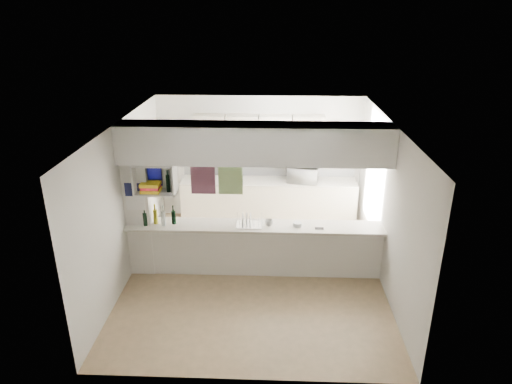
# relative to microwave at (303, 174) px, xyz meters

# --- Properties ---
(floor) EXTENTS (4.80, 4.80, 0.00)m
(floor) POSITION_rel_microwave_xyz_m (-0.89, -2.05, -1.09)
(floor) COLOR #8E7652
(floor) RESTS_ON ground
(ceiling) EXTENTS (4.80, 4.80, 0.00)m
(ceiling) POSITION_rel_microwave_xyz_m (-0.89, -2.05, 1.51)
(ceiling) COLOR white
(ceiling) RESTS_ON wall_back
(wall_back) EXTENTS (4.20, 0.00, 4.20)m
(wall_back) POSITION_rel_microwave_xyz_m (-0.89, 0.35, 0.21)
(wall_back) COLOR silver
(wall_back) RESTS_ON floor
(wall_left) EXTENTS (0.00, 4.80, 4.80)m
(wall_left) POSITION_rel_microwave_xyz_m (-2.99, -2.05, 0.21)
(wall_left) COLOR silver
(wall_left) RESTS_ON floor
(wall_right) EXTENTS (0.00, 4.80, 4.80)m
(wall_right) POSITION_rel_microwave_xyz_m (1.21, -2.05, 0.21)
(wall_right) COLOR silver
(wall_right) RESTS_ON floor
(servery_partition) EXTENTS (4.20, 0.50, 2.60)m
(servery_partition) POSITION_rel_microwave_xyz_m (-1.07, -2.05, 0.57)
(servery_partition) COLOR silver
(servery_partition) RESTS_ON floor
(cubby_shelf) EXTENTS (0.65, 0.35, 0.50)m
(cubby_shelf) POSITION_rel_microwave_xyz_m (-2.46, -2.11, 0.62)
(cubby_shelf) COLOR white
(cubby_shelf) RESTS_ON bulkhead
(kitchen_run) EXTENTS (3.60, 0.63, 2.24)m
(kitchen_run) POSITION_rel_microwave_xyz_m (-0.73, 0.09, -0.26)
(kitchen_run) COLOR beige
(kitchen_run) RESTS_ON floor
(microwave) EXTENTS (0.67, 0.51, 0.34)m
(microwave) POSITION_rel_microwave_xyz_m (0.00, 0.00, 0.00)
(microwave) COLOR white
(microwave) RESTS_ON bench_top
(bowl) EXTENTS (0.26, 0.26, 0.06)m
(bowl) POSITION_rel_microwave_xyz_m (0.00, -0.04, 0.20)
(bowl) COLOR #0B0C81
(bowl) RESTS_ON microwave
(dish_rack) EXTENTS (0.42, 0.32, 0.22)m
(dish_rack) POSITION_rel_microwave_xyz_m (-0.99, -2.06, -0.08)
(dish_rack) COLOR silver
(dish_rack) RESTS_ON breakfast_bar
(cup) EXTENTS (0.17, 0.17, 0.11)m
(cup) POSITION_rel_microwave_xyz_m (-0.66, -2.10, -0.10)
(cup) COLOR white
(cup) RESTS_ON dish_rack
(wine_bottles) EXTENTS (0.52, 0.15, 0.36)m
(wine_bottles) POSITION_rel_microwave_xyz_m (-2.44, -2.09, -0.04)
(wine_bottles) COLOR black
(wine_bottles) RESTS_ON breakfast_bar
(plastic_tubs) EXTENTS (0.49, 0.17, 0.07)m
(plastic_tubs) POSITION_rel_microwave_xyz_m (-0.17, -2.07, -0.14)
(plastic_tubs) COLOR silver
(plastic_tubs) RESTS_ON breakfast_bar
(utensil_jar) EXTENTS (0.11, 0.11, 0.15)m
(utensil_jar) POSITION_rel_microwave_xyz_m (-1.46, 0.10, -0.09)
(utensil_jar) COLOR black
(utensil_jar) RESTS_ON bench_top
(knife_block) EXTENTS (0.12, 0.11, 0.21)m
(knife_block) POSITION_rel_microwave_xyz_m (-1.30, 0.13, -0.07)
(knife_block) COLOR #57341D
(knife_block) RESTS_ON bench_top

